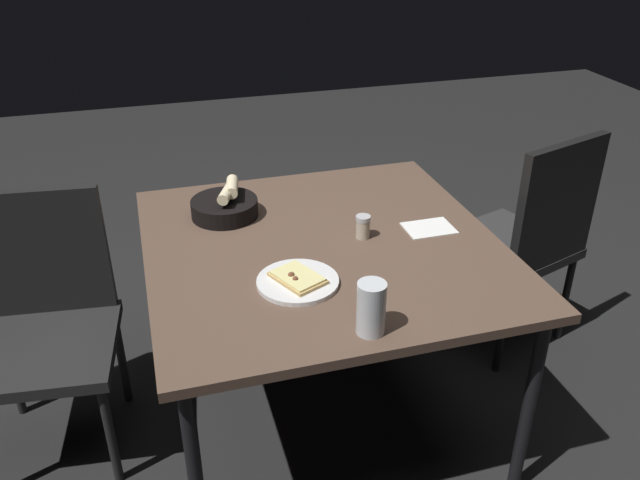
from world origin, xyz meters
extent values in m
plane|color=black|center=(0.00, 0.00, 0.00)|extent=(8.00, 8.00, 0.00)
cube|color=brown|center=(0.00, 0.00, 0.70)|extent=(1.10, 1.12, 0.03)
cylinder|color=black|center=(0.49, -0.50, 0.34)|extent=(0.04, 0.04, 0.68)
cylinder|color=black|center=(-0.49, 0.50, 0.34)|extent=(0.04, 0.04, 0.68)
cylinder|color=black|center=(0.49, 0.50, 0.34)|extent=(0.04, 0.04, 0.68)
cylinder|color=silver|center=(-0.13, -0.21, 0.72)|extent=(0.24, 0.24, 0.01)
cube|color=tan|center=(-0.13, -0.21, 0.73)|extent=(0.16, 0.18, 0.01)
cube|color=#E8DD8F|center=(-0.13, -0.21, 0.74)|extent=(0.15, 0.17, 0.01)
sphere|color=brown|center=(-0.15, -0.20, 0.74)|extent=(0.02, 0.02, 0.02)
sphere|color=brown|center=(-0.15, -0.22, 0.74)|extent=(0.02, 0.02, 0.02)
sphere|color=brown|center=(-0.15, -0.20, 0.74)|extent=(0.02, 0.02, 0.02)
cylinder|color=black|center=(-0.27, 0.28, 0.74)|extent=(0.23, 0.23, 0.06)
cylinder|color=beige|center=(-0.25, 0.27, 0.80)|extent=(0.09, 0.14, 0.04)
cylinder|color=beige|center=(-0.23, 0.29, 0.81)|extent=(0.06, 0.12, 0.04)
cylinder|color=#B11A14|center=(-0.22, 0.27, 0.73)|extent=(0.06, 0.06, 0.03)
cylinder|color=silver|center=(-0.01, -0.47, 0.78)|extent=(0.07, 0.07, 0.14)
cylinder|color=#C57621|center=(-0.01, -0.47, 0.74)|extent=(0.07, 0.07, 0.05)
cylinder|color=#BFB299|center=(0.13, 0.01, 0.74)|extent=(0.05, 0.05, 0.06)
cylinder|color=maroon|center=(0.13, 0.01, 0.73)|extent=(0.04, 0.04, 0.03)
cylinder|color=#B7B7BC|center=(0.13, 0.01, 0.78)|extent=(0.05, 0.05, 0.01)
cube|color=white|center=(0.36, 0.00, 0.71)|extent=(0.16, 0.12, 0.00)
cube|color=#2D2D2D|center=(0.85, 0.28, 0.42)|extent=(0.55, 0.55, 0.04)
cube|color=black|center=(0.92, 0.09, 0.68)|extent=(0.41, 0.16, 0.48)
cylinder|color=black|center=(0.98, 0.52, 0.20)|extent=(0.03, 0.03, 0.40)
cylinder|color=black|center=(0.62, 0.40, 0.20)|extent=(0.03, 0.03, 0.40)
cylinder|color=black|center=(1.09, 0.15, 0.20)|extent=(0.03, 0.03, 0.40)
cylinder|color=black|center=(0.73, 0.04, 0.20)|extent=(0.03, 0.03, 0.40)
cube|color=black|center=(-0.89, 0.10, 0.41)|extent=(0.49, 0.49, 0.04)
cube|color=black|center=(-0.87, 0.30, 0.65)|extent=(0.42, 0.08, 0.45)
cylinder|color=black|center=(-0.73, -0.11, 0.20)|extent=(0.03, 0.03, 0.39)
cylinder|color=black|center=(-1.06, 0.31, 0.20)|extent=(0.03, 0.03, 0.39)
cylinder|color=black|center=(-0.68, 0.27, 0.20)|extent=(0.03, 0.03, 0.39)
camera|label=1|loc=(-0.51, -1.74, 1.72)|focal=36.89mm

